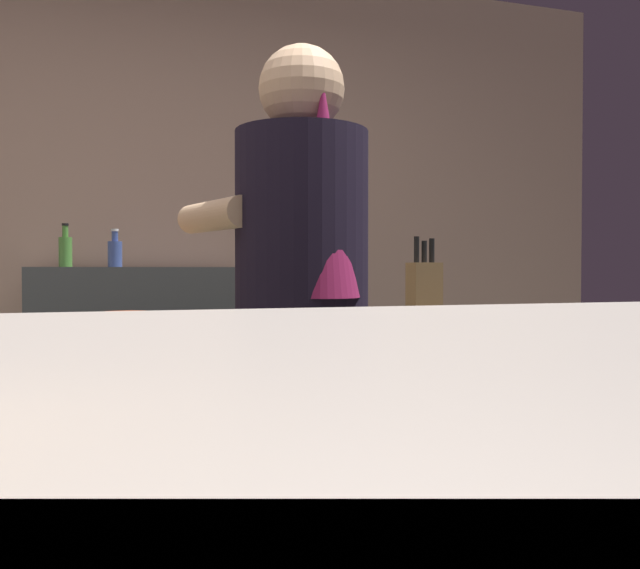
% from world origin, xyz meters
% --- Properties ---
extents(wall_back, '(5.20, 0.10, 2.70)m').
position_xyz_m(wall_back, '(0.00, 2.20, 1.35)').
color(wall_back, '#957562').
rests_on(wall_back, ground).
extents(prep_counter, '(2.10, 0.60, 0.92)m').
position_xyz_m(prep_counter, '(0.35, 0.75, 0.46)').
color(prep_counter, '#494030').
rests_on(prep_counter, ground).
extents(back_shelf, '(0.98, 0.36, 1.11)m').
position_xyz_m(back_shelf, '(-0.10, 1.92, 0.56)').
color(back_shelf, '#3B3E3D').
rests_on(back_shelf, ground).
extents(bartender, '(0.49, 0.55, 1.67)m').
position_xyz_m(bartender, '(0.24, 0.29, 0.97)').
color(bartender, '#24273C').
rests_on(bartender, ground).
extents(knife_block, '(0.10, 0.08, 0.29)m').
position_xyz_m(knife_block, '(0.77, 0.67, 1.03)').
color(knife_block, olive).
rests_on(knife_block, prep_counter).
extents(mixing_bowl, '(0.20, 0.20, 0.05)m').
position_xyz_m(mixing_bowl, '(-0.19, 0.63, 0.95)').
color(mixing_bowl, '#C34E29').
rests_on(mixing_bowl, prep_counter).
extents(chefs_knife, '(0.24, 0.05, 0.01)m').
position_xyz_m(chefs_knife, '(0.51, 0.70, 0.93)').
color(chefs_knife, silver).
rests_on(chefs_knife, prep_counter).
extents(bottle_vinegar, '(0.06, 0.06, 0.20)m').
position_xyz_m(bottle_vinegar, '(-0.42, 1.96, 1.19)').
color(bottle_vinegar, '#488536').
rests_on(bottle_vinegar, back_shelf).
extents(bottle_soy, '(0.06, 0.06, 0.18)m').
position_xyz_m(bottle_soy, '(-0.21, 1.90, 1.18)').
color(bottle_soy, '#3C5193').
rests_on(bottle_soy, back_shelf).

